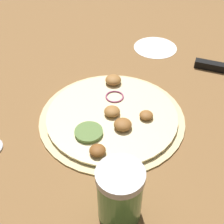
{
  "coord_description": "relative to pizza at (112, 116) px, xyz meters",
  "views": [
    {
      "loc": [
        0.42,
        0.18,
        0.43
      ],
      "look_at": [
        0.0,
        0.0,
        0.02
      ],
      "focal_mm": 50.0,
      "sensor_mm": 36.0,
      "label": 1
    }
  ],
  "objects": [
    {
      "name": "spice_jar",
      "position": [
        0.19,
        0.09,
        0.04
      ],
      "size": [
        0.07,
        0.07,
        0.1
      ],
      "color": "#4C7F42",
      "rests_on": "ground_plane"
    },
    {
      "name": "pizza",
      "position": [
        0.0,
        0.0,
        0.0
      ],
      "size": [
        0.29,
        0.29,
        0.03
      ],
      "color": "beige",
      "rests_on": "ground_plane"
    },
    {
      "name": "ground_plane",
      "position": [
        -0.0,
        -0.0,
        -0.01
      ],
      "size": [
        3.0,
        3.0,
        0.0
      ],
      "primitive_type": "plane",
      "color": "brown"
    },
    {
      "name": "flour_patch",
      "position": [
        -0.3,
        0.0,
        -0.01
      ],
      "size": [
        0.11,
        0.11,
        0.0
      ],
      "color": "white",
      "rests_on": "ground_plane"
    }
  ]
}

